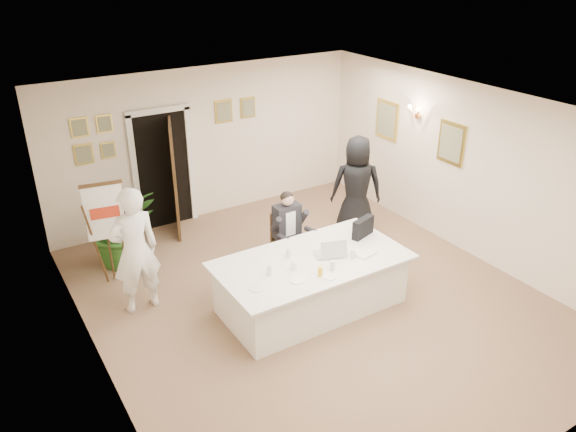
% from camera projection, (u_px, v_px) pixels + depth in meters
% --- Properties ---
extents(floor, '(7.00, 7.00, 0.00)m').
position_uv_depth(floor, '(313.00, 298.00, 8.23)').
color(floor, brown).
rests_on(floor, ground).
extents(ceiling, '(6.00, 7.00, 0.02)m').
position_uv_depth(ceiling, '(317.00, 111.00, 7.02)').
color(ceiling, white).
rests_on(ceiling, wall_back).
extents(wall_back, '(6.00, 0.10, 2.80)m').
position_uv_depth(wall_back, '(207.00, 143.00, 10.31)').
color(wall_back, white).
rests_on(wall_back, floor).
extents(wall_front, '(6.00, 0.10, 2.80)m').
position_uv_depth(wall_front, '(538.00, 356.00, 4.95)').
color(wall_front, white).
rests_on(wall_front, floor).
extents(wall_left, '(0.10, 7.00, 2.80)m').
position_uv_depth(wall_left, '(91.00, 273.00, 6.20)').
color(wall_left, white).
rests_on(wall_left, floor).
extents(wall_right, '(0.10, 7.00, 2.80)m').
position_uv_depth(wall_right, '(468.00, 170.00, 9.05)').
color(wall_right, white).
rests_on(wall_right, floor).
extents(doorway, '(1.14, 0.86, 2.20)m').
position_uv_depth(doorway, '(167.00, 173.00, 9.90)').
color(doorway, black).
rests_on(doorway, floor).
extents(pictures_back_wall, '(3.40, 0.06, 0.80)m').
position_uv_depth(pictures_back_wall, '(164.00, 126.00, 9.71)').
color(pictures_back_wall, gold).
rests_on(pictures_back_wall, wall_back).
extents(pictures_right_wall, '(0.06, 2.20, 0.80)m').
position_uv_depth(pictures_right_wall, '(417.00, 131.00, 9.80)').
color(pictures_right_wall, gold).
rests_on(pictures_right_wall, wall_right).
extents(wall_sconce, '(0.20, 0.30, 0.24)m').
position_uv_depth(wall_sconce, '(416.00, 112.00, 9.62)').
color(wall_sconce, '#D88445').
rests_on(wall_sconce, wall_right).
extents(conference_table, '(2.66, 1.42, 0.78)m').
position_uv_depth(conference_table, '(311.00, 283.00, 7.89)').
color(conference_table, white).
rests_on(conference_table, floor).
extents(seated_man, '(0.67, 0.70, 1.32)m').
position_uv_depth(seated_man, '(288.00, 231.00, 8.74)').
color(seated_man, black).
rests_on(seated_man, floor).
extents(flip_chart, '(0.58, 0.40, 1.62)m').
position_uv_depth(flip_chart, '(109.00, 238.00, 8.32)').
color(flip_chart, '#332110').
rests_on(flip_chart, floor).
extents(standing_man, '(0.69, 0.47, 1.86)m').
position_uv_depth(standing_man, '(135.00, 251.00, 7.62)').
color(standing_man, white).
rests_on(standing_man, floor).
extents(standing_woman, '(1.05, 0.96, 1.80)m').
position_uv_depth(standing_woman, '(356.00, 187.00, 9.72)').
color(standing_woman, black).
rests_on(standing_woman, floor).
extents(potted_palm, '(1.26, 1.12, 1.27)m').
position_uv_depth(potted_palm, '(119.00, 227.00, 8.91)').
color(potted_palm, '#2B6321').
rests_on(potted_palm, floor).
extents(laptop, '(0.48, 0.48, 0.28)m').
position_uv_depth(laptop, '(328.00, 246.00, 7.78)').
color(laptop, '#B7BABC').
rests_on(laptop, conference_table).
extents(laptop_bag, '(0.43, 0.23, 0.29)m').
position_uv_depth(laptop_bag, '(363.00, 227.00, 8.28)').
color(laptop_bag, black).
rests_on(laptop_bag, conference_table).
extents(paper_stack, '(0.33, 0.25, 0.03)m').
position_uv_depth(paper_stack, '(365.00, 253.00, 7.84)').
color(paper_stack, white).
rests_on(paper_stack, conference_table).
extents(plate_left, '(0.27, 0.27, 0.01)m').
position_uv_depth(plate_left, '(257.00, 288.00, 7.06)').
color(plate_left, white).
rests_on(plate_left, conference_table).
extents(plate_mid, '(0.25, 0.25, 0.01)m').
position_uv_depth(plate_mid, '(297.00, 280.00, 7.22)').
color(plate_mid, white).
rests_on(plate_mid, conference_table).
extents(plate_near, '(0.25, 0.25, 0.01)m').
position_uv_depth(plate_near, '(330.00, 276.00, 7.32)').
color(plate_near, white).
rests_on(plate_near, conference_table).
extents(glass_a, '(0.08, 0.08, 0.14)m').
position_uv_depth(glass_a, '(269.00, 271.00, 7.32)').
color(glass_a, silver).
rests_on(glass_a, conference_table).
extents(glass_b, '(0.07, 0.07, 0.14)m').
position_uv_depth(glass_b, '(332.00, 265.00, 7.44)').
color(glass_b, silver).
rests_on(glass_b, conference_table).
extents(glass_c, '(0.09, 0.09, 0.14)m').
position_uv_depth(glass_c, '(353.00, 254.00, 7.72)').
color(glass_c, silver).
rests_on(glass_c, conference_table).
extents(glass_d, '(0.07, 0.07, 0.14)m').
position_uv_depth(glass_d, '(288.00, 253.00, 7.74)').
color(glass_d, silver).
rests_on(glass_d, conference_table).
extents(oj_glass, '(0.07, 0.07, 0.13)m').
position_uv_depth(oj_glass, '(320.00, 272.00, 7.31)').
color(oj_glass, '#EEAA14').
rests_on(oj_glass, conference_table).
extents(steel_jug, '(0.10, 0.10, 0.11)m').
position_uv_depth(steel_jug, '(294.00, 266.00, 7.46)').
color(steel_jug, silver).
rests_on(steel_jug, conference_table).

